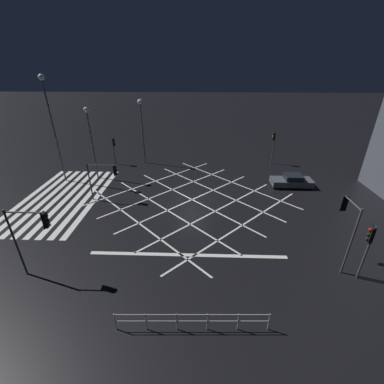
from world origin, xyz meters
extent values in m
plane|color=black|center=(0.00, 0.00, 0.00)|extent=(200.00, 200.00, 0.00)
cube|color=silver|center=(0.00, -9.01, 0.00)|extent=(12.93, 0.50, 0.01)
cube|color=silver|center=(0.00, -9.91, 0.00)|extent=(12.93, 0.50, 0.01)
cube|color=silver|center=(0.00, -10.81, 0.00)|extent=(12.93, 0.50, 0.01)
cube|color=silver|center=(0.00, -11.71, 0.00)|extent=(12.93, 0.50, 0.01)
cube|color=silver|center=(0.00, -12.61, 0.00)|extent=(12.93, 0.50, 0.01)
cube|color=silver|center=(0.00, -13.51, 0.00)|extent=(12.93, 0.50, 0.01)
cube|color=silver|center=(0.00, -14.41, 0.00)|extent=(12.93, 0.50, 0.01)
cube|color=silver|center=(0.00, -15.31, 0.00)|extent=(12.93, 0.50, 0.01)
cube|color=silver|center=(4.06, -4.06, 0.00)|extent=(11.27, 11.27, 0.01)
cube|color=silver|center=(-4.06, -4.06, 0.00)|extent=(11.27, 11.27, 0.01)
cube|color=silver|center=(2.03, -2.03, 0.00)|extent=(11.27, 11.27, 0.01)
cube|color=silver|center=(-2.03, -2.03, 0.00)|extent=(11.27, 11.27, 0.01)
cube|color=silver|center=(0.00, 0.00, 0.00)|extent=(11.27, 11.27, 0.01)
cube|color=silver|center=(0.00, 0.00, 0.00)|extent=(11.27, 11.27, 0.01)
cube|color=silver|center=(-2.03, 2.03, 0.00)|extent=(11.27, 11.27, 0.01)
cube|color=silver|center=(2.03, 2.03, 0.00)|extent=(11.27, 11.27, 0.01)
cube|color=silver|center=(-4.06, 4.06, 0.00)|extent=(11.27, 11.27, 0.01)
cube|color=silver|center=(4.06, 4.06, 0.00)|extent=(11.27, 11.27, 0.01)
cube|color=silver|center=(7.68, 0.00, 0.00)|extent=(0.30, 12.93, 0.01)
cube|color=beige|center=(-5.03, 19.48, 2.00)|extent=(0.06, 1.40, 1.80)
cylinder|color=#424244|center=(9.70, -9.51, 2.22)|extent=(0.11, 0.11, 4.45)
cylinder|color=#424244|center=(9.70, -8.46, 4.30)|extent=(0.09, 2.11, 0.09)
cube|color=black|center=(9.70, -7.40, 3.85)|extent=(0.28, 0.16, 0.90)
sphere|color=black|center=(9.70, -7.29, 4.15)|extent=(0.18, 0.18, 0.18)
sphere|color=black|center=(9.70, -7.29, 3.85)|extent=(0.18, 0.18, 0.18)
sphere|color=green|center=(9.70, -7.29, 3.55)|extent=(0.18, 0.18, 0.18)
cube|color=black|center=(9.70, -7.49, 3.85)|extent=(0.36, 0.02, 0.98)
cylinder|color=#424244|center=(9.32, 10.00, 1.80)|extent=(0.11, 0.11, 3.59)
cube|color=black|center=(9.32, 9.86, 3.09)|extent=(0.28, 0.16, 0.90)
sphere|color=red|center=(9.32, 9.75, 3.39)|extent=(0.18, 0.18, 0.18)
sphere|color=black|center=(9.32, 9.75, 3.09)|extent=(0.18, 0.18, 0.18)
sphere|color=black|center=(9.32, 9.75, 2.79)|extent=(0.18, 0.18, 0.18)
cube|color=black|center=(9.32, 9.95, 3.09)|extent=(0.36, 0.02, 0.98)
cylinder|color=#424244|center=(-9.89, 9.60, 1.98)|extent=(0.11, 0.11, 3.96)
cube|color=black|center=(-9.89, 9.47, 3.46)|extent=(0.28, 0.16, 0.90)
sphere|color=black|center=(-9.89, 9.35, 3.76)|extent=(0.18, 0.18, 0.18)
sphere|color=orange|center=(-9.89, 9.35, 3.46)|extent=(0.18, 0.18, 0.18)
sphere|color=black|center=(-9.89, 9.35, 3.16)|extent=(0.18, 0.18, 0.18)
cube|color=black|center=(-9.89, 9.56, 3.46)|extent=(0.36, 0.02, 0.98)
cylinder|color=#424244|center=(8.94, 9.26, 2.22)|extent=(0.11, 0.11, 4.45)
cylinder|color=#424244|center=(8.11, 9.26, 4.30)|extent=(1.67, 0.09, 0.09)
cube|color=black|center=(7.27, 9.26, 3.85)|extent=(0.16, 0.28, 0.90)
sphere|color=red|center=(7.16, 9.26, 4.15)|extent=(0.18, 0.18, 0.18)
sphere|color=black|center=(7.16, 9.26, 3.85)|extent=(0.18, 0.18, 0.18)
sphere|color=black|center=(7.16, 9.26, 3.55)|extent=(0.18, 0.18, 0.18)
cube|color=black|center=(7.36, 9.26, 3.85)|extent=(0.02, 0.36, 0.98)
cylinder|color=#424244|center=(0.28, -9.13, 1.76)|extent=(0.11, 0.11, 3.52)
cylinder|color=#424244|center=(0.28, -7.92, 3.37)|extent=(0.09, 2.43, 0.09)
cube|color=black|center=(0.28, -6.71, 2.92)|extent=(0.28, 0.16, 0.90)
sphere|color=red|center=(0.28, -6.60, 3.22)|extent=(0.18, 0.18, 0.18)
sphere|color=black|center=(0.28, -6.60, 2.92)|extent=(0.18, 0.18, 0.18)
sphere|color=black|center=(0.28, -6.60, 2.62)|extent=(0.18, 0.18, 0.18)
cube|color=black|center=(0.28, -6.80, 2.92)|extent=(0.36, 0.02, 0.98)
cylinder|color=#424244|center=(-9.12, -9.90, 1.64)|extent=(0.11, 0.11, 3.28)
cube|color=black|center=(-9.12, -9.77, 2.78)|extent=(0.28, 0.16, 0.90)
sphere|color=black|center=(-9.12, -9.66, 3.08)|extent=(0.18, 0.18, 0.18)
sphere|color=orange|center=(-9.12, -9.66, 2.78)|extent=(0.18, 0.18, 0.18)
sphere|color=black|center=(-9.12, -9.66, 2.48)|extent=(0.18, 0.18, 0.18)
cube|color=black|center=(-9.12, -9.86, 2.78)|extent=(0.36, 0.02, 0.98)
cylinder|color=#424244|center=(-4.79, -10.54, 3.54)|extent=(0.14, 0.14, 7.09)
sphere|color=white|center=(-4.79, -10.54, 7.23)|extent=(0.49, 0.49, 0.49)
cylinder|color=#424244|center=(-3.89, -13.72, 5.00)|extent=(0.14, 0.14, 9.99)
sphere|color=white|center=(-3.89, -13.72, 10.16)|extent=(0.56, 0.56, 0.56)
cylinder|color=#424244|center=(-9.65, -6.28, 3.58)|extent=(0.14, 0.14, 7.17)
sphere|color=white|center=(-9.65, -6.28, 7.35)|extent=(0.61, 0.61, 0.61)
cube|color=#474C51|center=(-3.23, 10.01, 0.48)|extent=(1.74, 4.06, 0.60)
cube|color=black|center=(-3.23, 10.11, 1.03)|extent=(1.53, 1.71, 0.48)
sphere|color=white|center=(-2.69, 8.03, 0.43)|extent=(0.16, 0.16, 0.16)
sphere|color=white|center=(-3.77, 8.03, 0.43)|extent=(0.16, 0.16, 0.16)
cylinder|color=black|center=(-2.48, 8.75, 0.30)|extent=(0.20, 0.61, 0.61)
cylinder|color=black|center=(-3.98, 8.75, 0.30)|extent=(0.20, 0.61, 0.61)
cylinder|color=black|center=(-2.48, 11.27, 0.30)|extent=(0.20, 0.61, 0.61)
cylinder|color=black|center=(-3.98, 11.27, 0.30)|extent=(0.20, 0.61, 0.61)
cylinder|color=#B7B7BC|center=(13.06, -3.12, 0.53)|extent=(0.05, 0.05, 1.05)
cylinder|color=#B7B7BC|center=(13.01, -1.69, 0.53)|extent=(0.05, 0.05, 1.05)
cylinder|color=#B7B7BC|center=(12.96, -0.26, 0.53)|extent=(0.05, 0.05, 1.05)
cylinder|color=#B7B7BC|center=(12.91, 1.16, 0.53)|extent=(0.05, 0.05, 1.05)
cylinder|color=#B7B7BC|center=(12.86, 2.59, 0.53)|extent=(0.05, 0.05, 1.05)
cylinder|color=#B7B7BC|center=(12.81, 4.01, 0.53)|extent=(0.05, 0.05, 1.05)
cylinder|color=#B7B7BC|center=(12.94, 0.45, 1.01)|extent=(0.28, 7.13, 0.04)
cylinder|color=#B7B7BC|center=(12.94, 0.45, 0.58)|extent=(0.28, 7.13, 0.04)
camera|label=1|loc=(20.86, 0.72, 11.24)|focal=24.00mm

